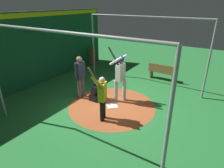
{
  "coord_description": "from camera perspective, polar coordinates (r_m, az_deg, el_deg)",
  "views": [
    {
      "loc": [
        3.58,
        -5.65,
        3.82
      ],
      "look_at": [
        0.0,
        0.0,
        0.95
      ],
      "focal_mm": 30.77,
      "sensor_mm": 36.0,
      "label": 1
    }
  ],
  "objects": [
    {
      "name": "back_wall",
      "position": [
        10.02,
        -22.28,
        9.5
      ],
      "size": [
        0.22,
        10.14,
        3.44
      ],
      "color": "#145133",
      "rests_on": "ground"
    },
    {
      "name": "cage_frame",
      "position": [
        6.86,
        0.0,
        10.17
      ],
      "size": [
        5.87,
        5.41,
        3.26
      ],
      "color": "gray",
      "rests_on": "ground"
    },
    {
      "name": "batter",
      "position": [
        7.63,
        2.43,
        3.09
      ],
      "size": [
        0.68,
        0.49,
        2.25
      ],
      "color": "#BCBCC0",
      "rests_on": "ground"
    },
    {
      "name": "bench",
      "position": [
        10.41,
        14.64,
        3.47
      ],
      "size": [
        1.42,
        0.36,
        0.85
      ],
      "color": "olive",
      "rests_on": "ground"
    },
    {
      "name": "visitor",
      "position": [
        6.45,
        -2.95,
        -3.52
      ],
      "size": [
        0.53,
        0.6,
        1.97
      ],
      "rotation": [
        0.0,
        0.0,
        0.36
      ],
      "color": "black",
      "rests_on": "ground"
    },
    {
      "name": "home_plate",
      "position": [
        7.69,
        0.0,
        -6.43
      ],
      "size": [
        0.59,
        0.59,
        0.01
      ],
      "primitive_type": "cube",
      "rotation": [
        0.0,
        0.0,
        0.79
      ],
      "color": "white",
      "rests_on": "dirt_circle"
    },
    {
      "name": "catcher",
      "position": [
        7.98,
        -4.71,
        -2.57
      ],
      "size": [
        0.58,
        0.4,
        0.92
      ],
      "color": "black",
      "rests_on": "ground"
    },
    {
      "name": "dirt_circle",
      "position": [
        7.7,
        0.0,
        -6.49
      ],
      "size": [
        3.43,
        3.43,
        0.01
      ],
      "primitive_type": "cylinder",
      "color": "#AD562D",
      "rests_on": "ground"
    },
    {
      "name": "umpire",
      "position": [
        8.09,
        -9.42,
        2.71
      ],
      "size": [
        0.23,
        0.49,
        1.81
      ],
      "color": "#4C4C51",
      "rests_on": "ground"
    },
    {
      "name": "ground_plane",
      "position": [
        7.7,
        0.0,
        -6.51
      ],
      "size": [
        26.14,
        26.14,
        0.0
      ],
      "primitive_type": "plane",
      "color": "#287A38"
    },
    {
      "name": "bat_rack",
      "position": [
        12.84,
        -6.26,
        8.06
      ],
      "size": [
        0.82,
        0.2,
        1.05
      ],
      "color": "olive",
      "rests_on": "ground"
    }
  ]
}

